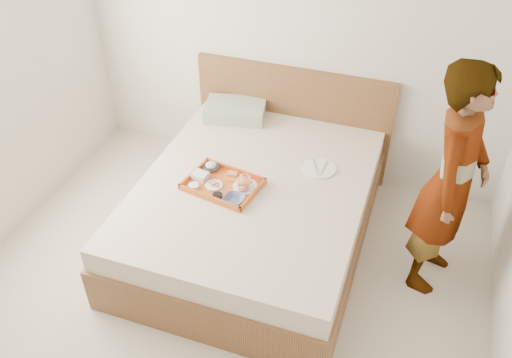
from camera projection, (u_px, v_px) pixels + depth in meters
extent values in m
cube|color=beige|center=(195.00, 341.00, 3.34)|extent=(3.50, 4.00, 0.01)
cube|color=silver|center=(293.00, 24.00, 4.01)|extent=(3.50, 0.01, 2.60)
cube|color=brown|center=(254.00, 211.00, 3.90)|extent=(1.65, 2.00, 0.53)
cube|color=brown|center=(292.00, 120.00, 4.49)|extent=(1.65, 0.06, 0.95)
cube|color=#97B192|center=(235.00, 110.00, 4.39)|extent=(0.54, 0.42, 0.12)
cube|color=#D2601E|center=(223.00, 184.00, 3.69)|extent=(0.56, 0.45, 0.05)
cylinder|color=white|center=(245.00, 187.00, 3.67)|extent=(0.20, 0.20, 0.01)
imported|color=#141D4A|center=(234.00, 200.00, 3.54)|extent=(0.16, 0.16, 0.03)
cylinder|color=black|center=(217.00, 196.00, 3.58)|extent=(0.08, 0.08, 0.03)
cylinder|color=white|center=(214.00, 185.00, 3.69)|extent=(0.14, 0.14, 0.01)
cylinder|color=orange|center=(233.00, 176.00, 3.76)|extent=(0.14, 0.14, 0.01)
imported|color=#141D4A|center=(211.00, 167.00, 3.83)|extent=(0.13, 0.13, 0.03)
cube|color=silver|center=(200.00, 176.00, 3.74)|extent=(0.12, 0.10, 0.05)
cylinder|color=white|center=(194.00, 186.00, 3.66)|extent=(0.08, 0.08, 0.03)
cylinder|color=white|center=(319.00, 168.00, 3.86)|extent=(0.27, 0.27, 0.01)
imported|color=beige|center=(452.00, 183.00, 3.28)|extent=(0.51, 0.66, 1.63)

